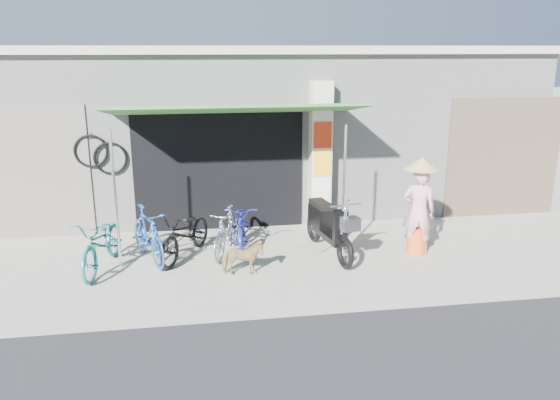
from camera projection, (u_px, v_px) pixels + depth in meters
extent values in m
plane|color=#ACA79B|center=(301.00, 273.00, 9.08)|extent=(80.00, 80.00, 0.00)
cube|color=#9DA29A|center=(262.00, 126.00, 13.46)|extent=(12.00, 5.00, 3.50)
cube|color=#BFB4A3|center=(262.00, 49.00, 12.97)|extent=(12.30, 5.30, 0.16)
cube|color=black|center=(219.00, 169.00, 11.02)|extent=(3.40, 0.06, 2.50)
cube|color=black|center=(220.00, 203.00, 11.22)|extent=(3.06, 0.04, 1.10)
torus|color=black|center=(110.00, 158.00, 10.59)|extent=(0.65, 0.05, 0.65)
cylinder|color=silver|center=(109.00, 142.00, 10.52)|extent=(0.02, 0.02, 0.12)
torus|color=black|center=(91.00, 151.00, 10.50)|extent=(0.65, 0.05, 0.65)
cylinder|color=silver|center=(89.00, 135.00, 10.43)|extent=(0.02, 0.02, 0.12)
cube|color=beige|center=(320.00, 155.00, 11.13)|extent=(0.42, 0.42, 3.00)
cube|color=red|center=(323.00, 135.00, 10.80)|extent=(0.36, 0.02, 0.52)
cube|color=yellow|center=(322.00, 163.00, 10.96)|extent=(0.36, 0.02, 0.52)
cube|color=white|center=(322.00, 190.00, 11.11)|extent=(0.36, 0.02, 0.50)
cube|color=#31642D|center=(236.00, 109.00, 9.83)|extent=(4.60, 1.88, 0.35)
cylinder|color=silver|center=(116.00, 201.00, 9.03)|extent=(0.05, 0.05, 2.36)
cylinder|color=silver|center=(344.00, 191.00, 9.61)|extent=(0.05, 0.05, 2.36)
cube|color=brown|center=(503.00, 158.00, 11.94)|extent=(2.60, 0.06, 2.60)
cube|color=#6B665B|center=(20.00, 173.00, 10.45)|extent=(2.60, 0.06, 2.60)
imported|color=#1B7971|center=(102.00, 243.00, 9.12)|extent=(0.94, 1.88, 0.94)
imported|color=navy|center=(148.00, 234.00, 9.50)|extent=(1.03, 1.66, 0.97)
imported|color=black|center=(186.00, 234.00, 9.66)|extent=(1.30, 1.76, 0.88)
imported|color=#ADAEB2|center=(227.00, 231.00, 9.80)|extent=(0.90, 1.51, 0.88)
imported|color=#202796|center=(242.00, 224.00, 10.20)|extent=(0.75, 1.71, 0.87)
imported|color=#9B7352|center=(242.00, 259.00, 8.92)|extent=(0.71, 0.37, 0.58)
torus|color=black|center=(345.00, 253.00, 9.20)|extent=(0.19, 0.59, 0.58)
torus|color=black|center=(314.00, 227.00, 10.49)|extent=(0.19, 0.59, 0.58)
cube|color=black|center=(329.00, 235.00, 9.82)|extent=(0.41, 1.06, 0.11)
cube|color=black|center=(321.00, 216.00, 10.11)|extent=(0.38, 0.64, 0.37)
cube|color=black|center=(321.00, 204.00, 10.05)|extent=(0.36, 0.63, 0.10)
cube|color=black|center=(340.00, 227.00, 9.29)|extent=(0.25, 0.15, 0.61)
cylinder|color=silver|center=(346.00, 205.00, 9.01)|extent=(0.56, 0.13, 0.03)
cube|color=silver|center=(350.00, 224.00, 8.90)|extent=(0.32, 0.26, 0.22)
imported|color=pink|center=(419.00, 211.00, 9.78)|extent=(0.67, 0.54, 1.60)
cone|color=#D64F1E|center=(416.00, 241.00, 9.93)|extent=(0.38, 0.38, 0.46)
cone|color=tan|center=(422.00, 163.00, 9.54)|extent=(0.64, 0.64, 0.22)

